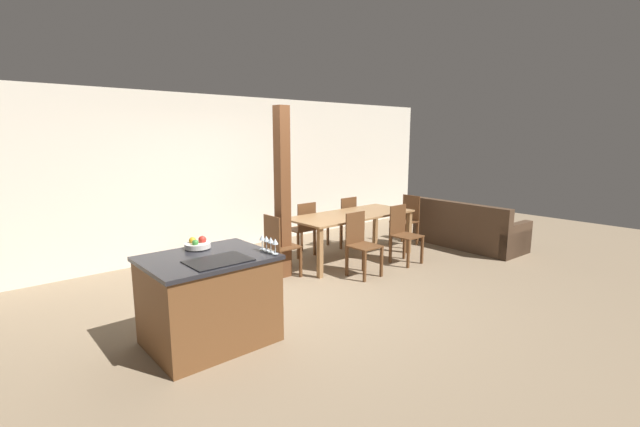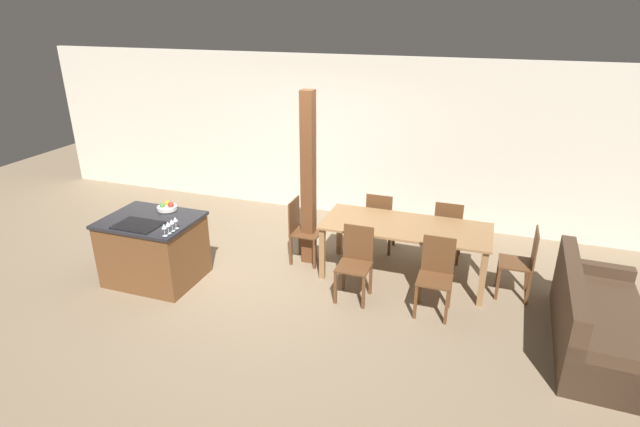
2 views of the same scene
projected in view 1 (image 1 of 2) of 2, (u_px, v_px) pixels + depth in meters
ground_plane at (295, 292)px, 5.60m from camera, size 16.00×16.00×0.00m
wall_back at (202, 176)px, 7.27m from camera, size 11.20×0.08×2.70m
kitchen_island at (209, 299)px, 4.18m from camera, size 1.18×0.94×0.89m
fruit_bowl at (198, 244)px, 4.36m from camera, size 0.26×0.26×0.12m
wine_glass_near at (275, 242)px, 4.12m from camera, size 0.06×0.06×0.15m
wine_glass_middle at (271, 241)px, 4.18m from camera, size 0.06×0.06×0.15m
wine_glass_far at (266, 240)px, 4.23m from camera, size 0.06×0.06×0.15m
wine_glass_end at (262, 238)px, 4.29m from camera, size 0.06×0.06×0.15m
dining_table at (352, 219)px, 7.00m from camera, size 2.17×0.90×0.76m
dining_chair_near_left at (361, 243)px, 6.21m from camera, size 0.40×0.40×0.92m
dining_chair_near_right at (403, 233)px, 6.84m from camera, size 0.40×0.40×0.92m
dining_chair_far_left at (303, 228)px, 7.22m from camera, size 0.40×0.40×0.92m
dining_chair_far_right at (344, 220)px, 7.85m from camera, size 0.40×0.40×0.92m
dining_chair_head_end at (279, 245)px, 6.09m from camera, size 0.40×0.40×0.92m
dining_chair_foot_end at (407, 219)px, 7.97m from camera, size 0.40×0.40×0.92m
couch at (467, 231)px, 7.87m from camera, size 0.91×1.95×0.85m
timber_post at (282, 194)px, 6.04m from camera, size 0.17×0.17×2.43m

